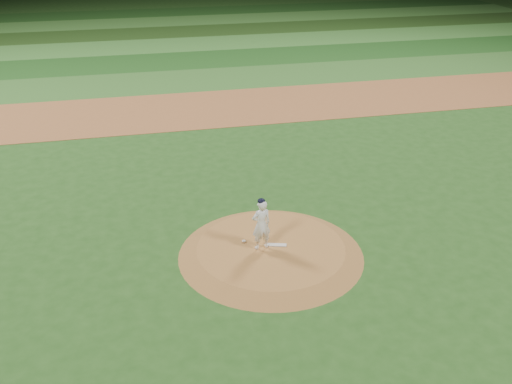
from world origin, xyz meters
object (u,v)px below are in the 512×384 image
pitcher_on_mound (261,224)px  rosin_bag (244,241)px  pitchers_mound (271,251)px  pitching_rubber (276,245)px

pitcher_on_mound → rosin_bag: bearing=134.2°
pitchers_mound → pitcher_on_mound: size_ratio=3.36×
pitching_rubber → pitchers_mound: bearing=-145.6°
pitchers_mound → rosin_bag: size_ratio=44.89×
pitchers_mound → pitching_rubber: 0.24m
rosin_bag → pitcher_on_mound: 0.99m
rosin_bag → pitching_rubber: bearing=-24.0°
rosin_bag → pitcher_on_mound: pitcher_on_mound is taller
pitching_rubber → pitcher_on_mound: (-0.47, -0.04, 0.79)m
pitcher_on_mound → pitchers_mound: bearing=-4.3°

